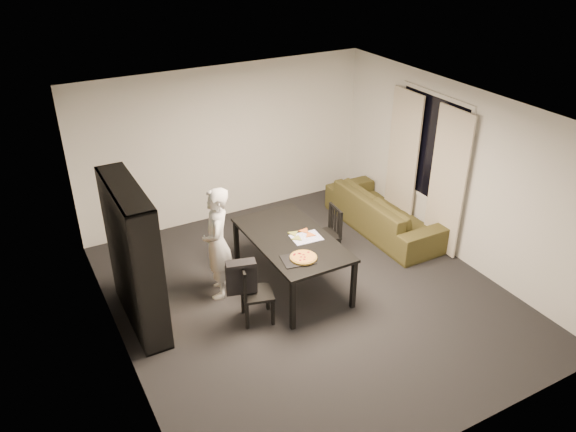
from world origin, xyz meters
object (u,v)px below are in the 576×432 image
baking_tray (298,260)px  sofa (384,212)px  bookshelf (134,257)px  chair_left (251,289)px  person (217,243)px  chair_right (329,230)px  dining_table (291,242)px  pepperoni_pizza (303,257)px

baking_tray → sofa: baking_tray is taller
bookshelf → baking_tray: (1.88, -0.77, -0.18)m
chair_left → baking_tray: bearing=-81.5°
bookshelf → person: (1.11, 0.05, -0.15)m
chair_left → sofa: chair_left is taller
chair_right → dining_table: bearing=-63.0°
chair_left → pepperoni_pizza: 0.78m
dining_table → sofa: size_ratio=0.81×
chair_right → person: (-1.81, -0.05, 0.32)m
chair_left → chair_right: (1.67, 0.80, 0.00)m
baking_tray → pepperoni_pizza: pepperoni_pizza is taller
chair_right → pepperoni_pizza: chair_right is taller
chair_left → chair_right: 1.85m
baking_tray → dining_table: bearing=69.4°
chair_left → baking_tray: (0.64, -0.07, 0.29)m
dining_table → chair_left: bearing=-151.5°
bookshelf → chair_right: 2.95m
bookshelf → sofa: 4.23m
sofa → chair_right: bearing=103.3°
bookshelf → person: bearing=2.4°
chair_right → baking_tray: bearing=-45.2°
bookshelf → person: size_ratio=1.19×
dining_table → person: person is taller
person → pepperoni_pizza: bearing=67.5°
pepperoni_pizza → chair_right: bearing=42.6°
pepperoni_pizza → sofa: (2.22, 1.18, -0.46)m
dining_table → person: (-0.97, 0.29, 0.10)m
dining_table → chair_right: bearing=22.3°
bookshelf → chair_right: (2.91, 0.10, -0.47)m
baking_tray → pepperoni_pizza: (0.07, -0.01, 0.02)m
baking_tray → sofa: 2.61m
bookshelf → baking_tray: size_ratio=4.75×
baking_tray → chair_right: bearing=40.0°
bookshelf → pepperoni_pizza: bookshelf is taller
baking_tray → bookshelf: bearing=157.7°
person → baking_tray: (0.77, -0.82, -0.03)m
person → sofa: bearing=118.6°
person → chair_left: bearing=32.2°
bookshelf → dining_table: bookshelf is taller
chair_left → sofa: 3.13m
bookshelf → sofa: (4.17, 0.40, -0.62)m
chair_left → dining_table: bearing=-46.4°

